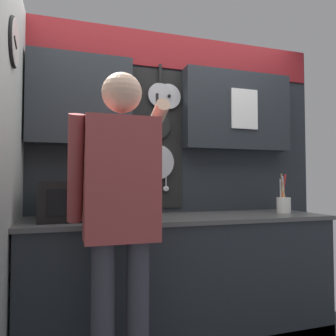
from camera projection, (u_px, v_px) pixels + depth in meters
base_cabinet_counter at (181, 278)px, 2.42m from camera, size 2.25×0.66×0.90m
back_wall_unit at (170, 144)px, 2.75m from camera, size 2.82×0.22×2.42m
side_wall at (4, 170)px, 1.74m from camera, size 0.07×1.60×2.42m
microwave at (76, 201)px, 2.21m from camera, size 0.47×0.39×0.26m
knife_block at (123, 205)px, 2.31m from camera, size 0.11×0.15×0.26m
utensil_crock at (283, 203)px, 2.71m from camera, size 0.11×0.11×0.33m
person at (121, 204)px, 1.72m from camera, size 0.54×0.65×1.74m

